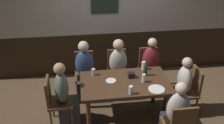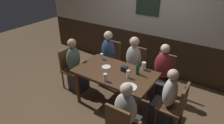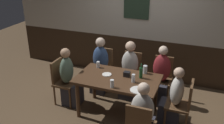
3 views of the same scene
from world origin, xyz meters
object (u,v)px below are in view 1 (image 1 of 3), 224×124
(beer_glass_half, at_px, (131,91))
(person_right_near, at_px, (175,119))
(condiment_caddy, at_px, (131,75))
(pint_glass_amber, at_px, (93,72))
(pint_glass_stout, at_px, (144,79))
(dining_table, at_px, (125,86))
(person_head_west, at_px, (66,99))
(person_left_far, at_px, (85,75))
(chair_left_far, at_px, (85,71))
(chair_mid_far, at_px, (117,69))
(plate_white_large, at_px, (157,89))
(person_head_east, at_px, (180,91))
(beer_bottle_green, at_px, (145,70))
(tumbler_short, at_px, (144,66))
(person_mid_far, at_px, (118,73))
(person_right_far, at_px, (151,71))
(chair_right_far, at_px, (149,67))
(chair_head_east, at_px, (189,89))
(chair_head_west, at_px, (56,99))
(plate_white_small, at_px, (111,81))

(beer_glass_half, bearing_deg, person_right_near, -28.77)
(condiment_caddy, bearing_deg, person_right_near, -57.31)
(pint_glass_amber, bearing_deg, pint_glass_stout, -22.26)
(dining_table, xyz_separation_m, person_head_west, (-0.98, 0.00, -0.16))
(person_left_far, bearing_deg, condiment_caddy, -36.17)
(chair_left_far, relative_size, chair_mid_far, 1.00)
(person_right_near, height_order, condiment_caddy, person_right_near)
(chair_left_far, bearing_deg, person_right_near, -49.89)
(plate_white_large, bearing_deg, beer_glass_half, -172.50)
(chair_mid_far, distance_m, person_right_near, 1.65)
(person_head_east, bearing_deg, beer_bottle_green, 165.90)
(dining_table, xyz_separation_m, tumbler_short, (0.40, 0.36, 0.16))
(beer_bottle_green, height_order, condiment_caddy, beer_bottle_green)
(tumbler_short, distance_m, condiment_caddy, 0.36)
(person_mid_far, bearing_deg, chair_left_far, 165.86)
(chair_left_far, bearing_deg, person_right_far, -7.22)
(chair_left_far, distance_m, chair_right_far, 1.28)
(chair_head_east, relative_size, person_head_east, 0.79)
(chair_head_west, distance_m, plate_white_small, 0.95)
(chair_head_west, distance_m, condiment_caddy, 1.31)
(chair_left_far, height_order, beer_glass_half, chair_left_far)
(chair_head_west, bearing_deg, beer_bottle_green, 5.71)
(chair_right_far, height_order, pint_glass_amber, chair_right_far)
(pint_glass_stout, bearing_deg, dining_table, 170.98)
(chair_head_west, bearing_deg, pint_glass_stout, -1.88)
(person_right_near, distance_m, pint_glass_amber, 1.52)
(condiment_caddy, bearing_deg, tumbler_short, 41.90)
(person_head_west, height_order, person_right_near, person_head_west)
(person_right_far, height_order, beer_glass_half, person_right_far)
(chair_left_far, xyz_separation_m, condiment_caddy, (0.77, -0.72, 0.29))
(beer_bottle_green, distance_m, condiment_caddy, 0.25)
(person_mid_far, bearing_deg, chair_head_west, -149.26)
(person_head_west, relative_size, plate_white_small, 6.82)
(chair_left_far, xyz_separation_m, person_right_near, (1.28, -1.52, -0.02))
(person_right_near, xyz_separation_m, plate_white_small, (-0.86, 0.73, 0.27))
(person_head_west, distance_m, pint_glass_stout, 1.32)
(person_right_near, height_order, plate_white_large, person_right_near)
(chair_head_east, distance_m, beer_bottle_green, 0.86)
(chair_left_far, bearing_deg, chair_head_east, -25.25)
(chair_head_east, relative_size, plate_white_small, 5.20)
(plate_white_large, bearing_deg, person_head_west, 168.72)
(pint_glass_amber, height_order, beer_bottle_green, beer_bottle_green)
(chair_head_west, bearing_deg, plate_white_large, -10.16)
(chair_mid_far, distance_m, plate_white_large, 1.24)
(chair_left_far, xyz_separation_m, plate_white_small, (0.41, -0.79, 0.25))
(chair_head_east, relative_size, condiment_caddy, 8.00)
(dining_table, xyz_separation_m, person_left_far, (-0.64, 0.68, -0.15))
(person_head_east, height_order, pint_glass_stout, person_head_east)
(dining_table, height_order, chair_head_east, chair_head_east)
(pint_glass_amber, bearing_deg, chair_left_far, 104.24)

